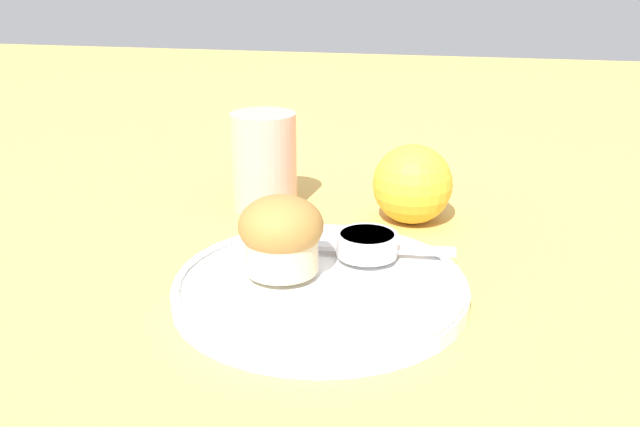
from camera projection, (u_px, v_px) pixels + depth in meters
name	position (u px, v px, depth m)	size (l,w,h in m)	color
ground_plane	(314.00, 288.00, 0.62)	(3.00, 3.00, 0.00)	tan
plate	(320.00, 287.00, 0.60)	(0.25, 0.25, 0.02)	white
muffin	(281.00, 234.00, 0.60)	(0.07, 0.07, 0.07)	beige
cream_ramekin	(367.00, 243.00, 0.64)	(0.06, 0.06, 0.02)	silver
berry_pair	(360.00, 243.00, 0.65)	(0.03, 0.01, 0.01)	#B7192D
butter_knife	(352.00, 247.00, 0.65)	(0.19, 0.03, 0.00)	silver
orange_fruit	(412.00, 184.00, 0.76)	(0.09, 0.09, 0.09)	#F4A82D
juice_glass	(264.00, 161.00, 0.80)	(0.07, 0.07, 0.11)	#E5998C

